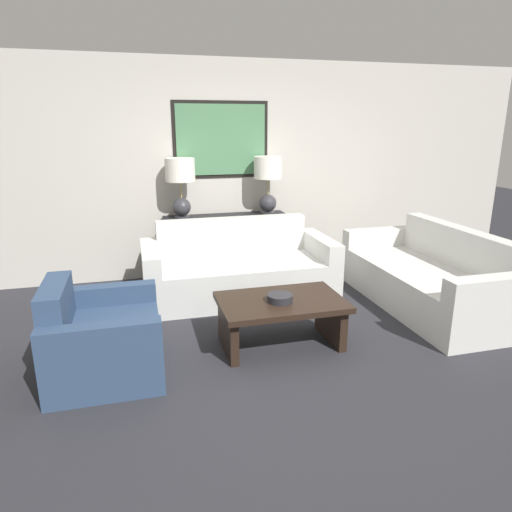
% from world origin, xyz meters
% --- Properties ---
extents(ground_plane, '(20.00, 20.00, 0.00)m').
position_xyz_m(ground_plane, '(0.00, 0.00, 0.00)').
color(ground_plane, '#28282D').
extents(back_wall, '(8.34, 0.12, 2.65)m').
position_xyz_m(back_wall, '(0.00, 2.44, 1.33)').
color(back_wall, beige).
rests_on(back_wall, ground_plane).
extents(console_table, '(1.53, 0.39, 0.80)m').
position_xyz_m(console_table, '(0.00, 2.17, 0.40)').
color(console_table, black).
rests_on(console_table, ground_plane).
extents(table_lamp_left, '(0.35, 0.35, 0.71)m').
position_xyz_m(table_lamp_left, '(-0.54, 2.17, 1.25)').
color(table_lamp_left, '#333338').
rests_on(table_lamp_left, console_table).
extents(table_lamp_right, '(0.35, 0.35, 0.71)m').
position_xyz_m(table_lamp_right, '(0.54, 2.17, 1.25)').
color(table_lamp_right, '#333338').
rests_on(table_lamp_right, console_table).
extents(couch_by_back_wall, '(2.10, 0.94, 0.83)m').
position_xyz_m(couch_by_back_wall, '(0.00, 1.50, 0.29)').
color(couch_by_back_wall, silver).
rests_on(couch_by_back_wall, ground_plane).
extents(couch_by_side, '(0.94, 2.10, 0.83)m').
position_xyz_m(couch_by_side, '(1.90, 0.68, 0.29)').
color(couch_by_side, silver).
rests_on(couch_by_side, ground_plane).
extents(coffee_table, '(1.07, 0.70, 0.43)m').
position_xyz_m(coffee_table, '(0.08, 0.20, 0.31)').
color(coffee_table, black).
rests_on(coffee_table, ground_plane).
extents(decorative_bowl, '(0.22, 0.22, 0.06)m').
position_xyz_m(decorative_bowl, '(0.06, 0.16, 0.46)').
color(decorative_bowl, '#232328').
rests_on(decorative_bowl, coffee_table).
extents(armchair_near_back_wall, '(0.83, 0.95, 0.75)m').
position_xyz_m(armchair_near_back_wall, '(-1.41, 0.13, 0.27)').
color(armchair_near_back_wall, navy).
rests_on(armchair_near_back_wall, ground_plane).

